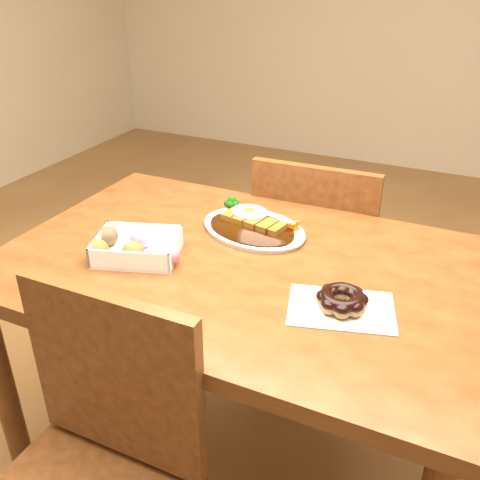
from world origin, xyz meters
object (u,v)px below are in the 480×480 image
at_px(pon_de_ring, 342,300).
at_px(katsu_curry_plate, 253,225).
at_px(chair_far, 318,261).
at_px(donut_box, 135,246).
at_px(table, 240,293).

bearing_deg(pon_de_ring, katsu_curry_plate, 141.06).
distance_m(chair_far, katsu_curry_plate, 0.48).
bearing_deg(pon_de_ring, donut_box, 179.67).
bearing_deg(chair_far, katsu_curry_plate, 74.23).
height_order(table, pon_de_ring, pon_de_ring).
height_order(table, donut_box, donut_box).
bearing_deg(table, donut_box, -159.34).
height_order(katsu_curry_plate, donut_box, katsu_curry_plate).
height_order(chair_far, donut_box, chair_far).
xyz_separation_m(chair_far, pon_de_ring, (0.23, -0.63, 0.29)).
distance_m(table, pon_de_ring, 0.32).
relative_size(chair_far, katsu_curry_plate, 2.50).
relative_size(table, chair_far, 1.38).
relative_size(table, pon_de_ring, 4.62).
bearing_deg(donut_box, chair_far, 64.51).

